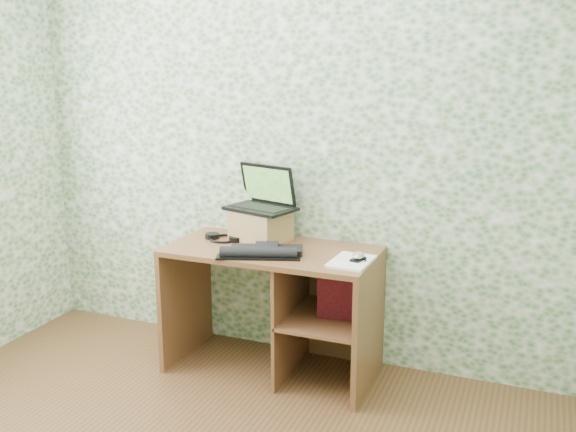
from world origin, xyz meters
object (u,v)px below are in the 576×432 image
at_px(laptop, 263,199).
at_px(keyboard, 263,251).
at_px(riser, 261,225).
at_px(desk, 287,293).
at_px(notepad, 351,261).

relative_size(laptop, keyboard, 0.96).
xyz_separation_m(riser, keyboard, (0.14, -0.28, -0.07)).
bearing_deg(desk, notepad, -14.86).
distance_m(desk, riser, 0.43).
bearing_deg(keyboard, desk, 46.45).
relative_size(desk, laptop, 2.69).
distance_m(riser, laptop, 0.16).
height_order(desk, laptop, laptop).
xyz_separation_m(riser, notepad, (0.63, -0.23, -0.09)).
xyz_separation_m(desk, keyboard, (-0.07, -0.16, 0.29)).
relative_size(riser, keyboard, 0.66).
xyz_separation_m(desk, notepad, (0.42, -0.11, 0.28)).
bearing_deg(laptop, desk, -20.78).
bearing_deg(riser, notepad, -19.77).
distance_m(riser, keyboard, 0.32).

